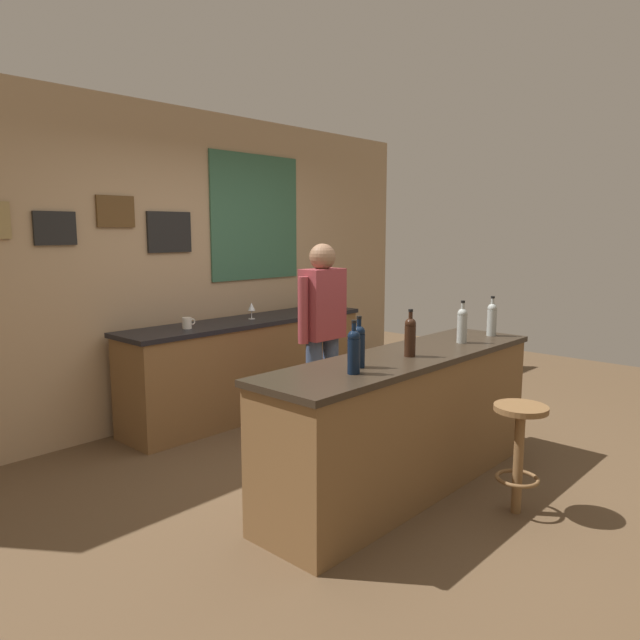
{
  "coord_description": "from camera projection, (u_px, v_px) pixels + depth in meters",
  "views": [
    {
      "loc": [
        -3.16,
        -2.56,
        1.72
      ],
      "look_at": [
        0.09,
        0.45,
        1.05
      ],
      "focal_mm": 33.28,
      "sensor_mm": 36.0,
      "label": 1
    }
  ],
  "objects": [
    {
      "name": "ground_plane",
      "position": [
        357.0,
        472.0,
        4.27
      ],
      "size": [
        10.0,
        10.0,
        0.0
      ],
      "primitive_type": "plane",
      "color": "brown"
    },
    {
      "name": "back_wall",
      "position": [
        187.0,
        264.0,
        5.42
      ],
      "size": [
        6.0,
        0.09,
        2.8
      ],
      "color": "tan",
      "rests_on": "ground_plane"
    },
    {
      "name": "bar_counter",
      "position": [
        405.0,
        422.0,
        3.93
      ],
      "size": [
        2.37,
        0.6,
        0.92
      ],
      "color": "brown",
      "rests_on": "ground_plane"
    },
    {
      "name": "side_counter",
      "position": [
        249.0,
        366.0,
        5.6
      ],
      "size": [
        2.57,
        0.56,
        0.9
      ],
      "color": "brown",
      "rests_on": "ground_plane"
    },
    {
      "name": "bartender",
      "position": [
        322.0,
        329.0,
        4.76
      ],
      "size": [
        0.52,
        0.21,
        1.62
      ],
      "color": "#384766",
      "rests_on": "ground_plane"
    },
    {
      "name": "bar_stool",
      "position": [
        519.0,
        441.0,
        3.58
      ],
      "size": [
        0.32,
        0.32,
        0.68
      ],
      "color": "brown",
      "rests_on": "ground_plane"
    },
    {
      "name": "wine_bottle_a",
      "position": [
        354.0,
        350.0,
        3.32
      ],
      "size": [
        0.07,
        0.07,
        0.31
      ],
      "color": "black",
      "rests_on": "bar_counter"
    },
    {
      "name": "wine_bottle_b",
      "position": [
        359.0,
        345.0,
        3.48
      ],
      "size": [
        0.07,
        0.07,
        0.31
      ],
      "color": "black",
      "rests_on": "bar_counter"
    },
    {
      "name": "wine_bottle_c",
      "position": [
        410.0,
        335.0,
        3.78
      ],
      "size": [
        0.07,
        0.07,
        0.31
      ],
      "color": "black",
      "rests_on": "bar_counter"
    },
    {
      "name": "wine_bottle_d",
      "position": [
        462.0,
        324.0,
        4.24
      ],
      "size": [
        0.07,
        0.07,
        0.31
      ],
      "color": "#999E99",
      "rests_on": "bar_counter"
    },
    {
      "name": "wine_bottle_e",
      "position": [
        492.0,
        318.0,
        4.53
      ],
      "size": [
        0.07,
        0.07,
        0.31
      ],
      "color": "#999E99",
      "rests_on": "bar_counter"
    },
    {
      "name": "wine_glass_a",
      "position": [
        252.0,
        307.0,
        5.53
      ],
      "size": [
        0.07,
        0.07,
        0.16
      ],
      "color": "silver",
      "rests_on": "side_counter"
    },
    {
      "name": "wine_glass_b",
      "position": [
        302.0,
        302.0,
        5.98
      ],
      "size": [
        0.07,
        0.07,
        0.16
      ],
      "color": "silver",
      "rests_on": "side_counter"
    },
    {
      "name": "coffee_mug",
      "position": [
        187.0,
        323.0,
        5.0
      ],
      "size": [
        0.12,
        0.08,
        0.09
      ],
      "color": "silver",
      "rests_on": "side_counter"
    }
  ]
}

